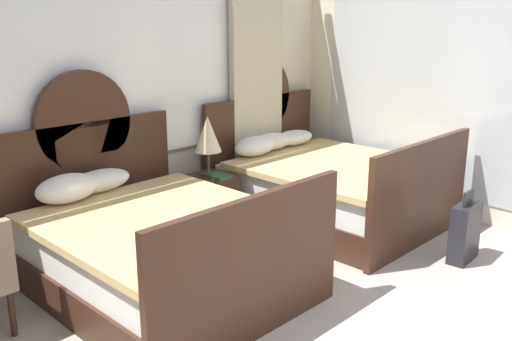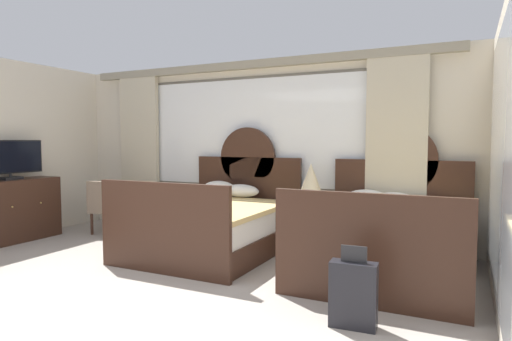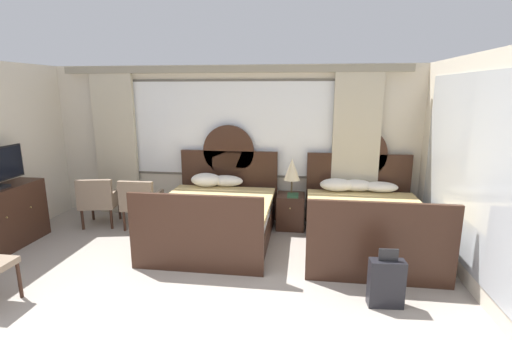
% 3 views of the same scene
% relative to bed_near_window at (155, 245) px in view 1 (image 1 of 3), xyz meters
% --- Properties ---
extents(wall_back_window, '(6.45, 0.22, 2.70)m').
position_rel_bed_near_window_xyz_m(wall_back_window, '(0.04, 1.10, 1.05)').
color(wall_back_window, beige).
rests_on(wall_back_window, ground_plane).
extents(wall_right_mirror, '(0.08, 4.34, 2.70)m').
position_rel_bed_near_window_xyz_m(wall_right_mirror, '(3.30, -1.05, 0.98)').
color(wall_right_mirror, beige).
rests_on(wall_right_mirror, ground_plane).
extents(bed_near_window, '(1.73, 2.13, 1.69)m').
position_rel_bed_near_window_xyz_m(bed_near_window, '(0.00, 0.00, 0.00)').
color(bed_near_window, '#382116').
rests_on(bed_near_window, ground_plane).
extents(bed_near_mirror, '(1.73, 2.13, 1.69)m').
position_rel_bed_near_window_xyz_m(bed_near_mirror, '(2.24, 0.01, 0.00)').
color(bed_near_mirror, '#382116').
rests_on(bed_near_mirror, ground_plane).
extents(nightstand_between_beds, '(0.45, 0.48, 0.58)m').
position_rel_bed_near_window_xyz_m(nightstand_between_beds, '(1.12, 0.63, -0.08)').
color(nightstand_between_beds, '#382116').
rests_on(nightstand_between_beds, ground_plane).
extents(table_lamp_on_nightstand, '(0.27, 0.27, 0.61)m').
position_rel_bed_near_window_xyz_m(table_lamp_on_nightstand, '(1.13, 0.65, 0.63)').
color(table_lamp_on_nightstand, brown).
rests_on(table_lamp_on_nightstand, nightstand_between_beds).
extents(book_on_nightstand, '(0.18, 0.26, 0.03)m').
position_rel_bed_near_window_xyz_m(book_on_nightstand, '(1.16, 0.54, 0.22)').
color(book_on_nightstand, '#285133').
rests_on(book_on_nightstand, nightstand_between_beds).
extents(suitcase_on_floor, '(0.38, 0.18, 0.66)m').
position_rel_bed_near_window_xyz_m(suitcase_on_floor, '(2.24, -1.54, -0.10)').
color(suitcase_on_floor, black).
rests_on(suitcase_on_floor, ground_plane).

